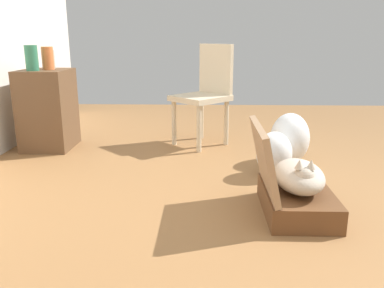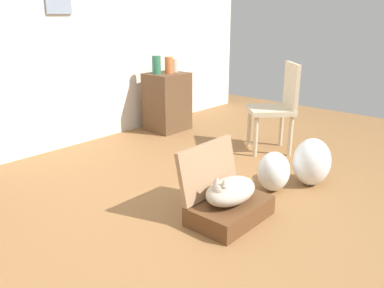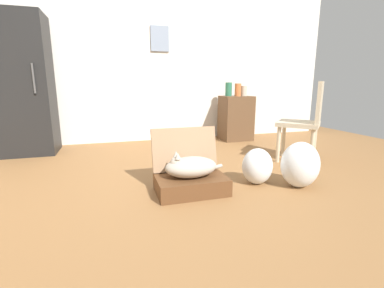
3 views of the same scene
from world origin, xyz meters
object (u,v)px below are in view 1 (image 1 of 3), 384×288
at_px(suitcase_base, 297,201).
at_px(plastic_bag_clear, 290,138).
at_px(plastic_bag_white, 274,154).
at_px(side_table, 48,109).
at_px(vase_round, 48,58).
at_px(vase_short, 49,60).
at_px(chair, 206,91).
at_px(cat, 299,176).
at_px(vase_tall, 32,58).

bearing_deg(suitcase_base, plastic_bag_clear, -8.75).
distance_m(plastic_bag_white, side_table, 2.08).
relative_size(plastic_bag_clear, vase_round, 2.06).
bearing_deg(suitcase_base, vase_short, 53.15).
relative_size(side_table, chair, 0.77).
bearing_deg(plastic_bag_clear, plastic_bag_white, 150.97).
height_order(cat, plastic_bag_clear, plastic_bag_clear).
height_order(vase_tall, chair, chair).
xyz_separation_m(suitcase_base, chair, (1.54, 0.53, 0.43)).
bearing_deg(vase_tall, vase_round, -37.43).
xyz_separation_m(side_table, vase_round, (0.00, -0.04, 0.46)).
bearing_deg(suitcase_base, plastic_bag_white, 2.67).
height_order(plastic_bag_white, side_table, side_table).
bearing_deg(side_table, vase_round, -90.00).
height_order(side_table, vase_short, vase_short).
bearing_deg(vase_round, vase_tall, 142.57).
bearing_deg(plastic_bag_clear, vase_short, 76.47).
relative_size(side_table, vase_tall, 3.33).
xyz_separation_m(suitcase_base, vase_short, (1.48, 1.97, 0.73)).
xyz_separation_m(cat, plastic_bag_clear, (0.97, -0.15, -0.03)).
xyz_separation_m(side_table, vase_tall, (-0.12, 0.05, 0.47)).
height_order(side_table, vase_round, vase_round).
bearing_deg(vase_tall, plastic_bag_clear, -97.05).
xyz_separation_m(side_table, chair, (0.19, -1.44, 0.15)).
height_order(plastic_bag_clear, vase_round, vase_round).
bearing_deg(side_table, chair, -82.56).
xyz_separation_m(cat, chair, (1.55, 0.53, 0.27)).
bearing_deg(chair, vase_tall, -123.59).
bearing_deg(suitcase_base, vase_round, 54.97).
bearing_deg(side_table, suitcase_base, -124.44).
bearing_deg(vase_tall, side_table, -22.37).
distance_m(cat, side_table, 2.41).
bearing_deg(side_table, plastic_bag_white, -110.07).
relative_size(cat, vase_short, 3.22).
height_order(plastic_bag_white, vase_round, vase_round).
relative_size(cat, plastic_bag_white, 1.56).
bearing_deg(cat, suitcase_base, -2.71).
distance_m(cat, vase_tall, 2.45).
bearing_deg(plastic_bag_white, vase_tall, 73.51).
height_order(cat, plastic_bag_white, cat).
height_order(cat, side_table, side_table).
xyz_separation_m(plastic_bag_white, side_table, (0.71, 1.95, 0.19)).
bearing_deg(side_table, vase_short, -3.45).
bearing_deg(vase_round, vase_short, 16.36).
relative_size(side_table, vase_short, 4.45).
distance_m(cat, plastic_bag_clear, 0.99).
relative_size(plastic_bag_white, vase_short, 2.06).
relative_size(suitcase_base, side_table, 0.82).
relative_size(vase_short, vase_round, 0.81).
xyz_separation_m(plastic_bag_clear, side_table, (0.39, 2.13, 0.15)).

